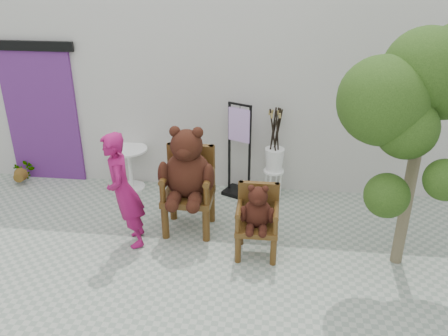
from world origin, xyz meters
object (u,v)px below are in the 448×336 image
chair_small (257,214)px  tree (424,91)px  person (124,191)px  cafe_table (130,164)px  display_stand (239,161)px  chair_big (188,174)px  stool_bucket (274,159)px

chair_small → tree: bearing=-1.0°
chair_small → person: 1.73m
cafe_table → display_stand: size_ratio=0.47×
chair_big → cafe_table: bearing=136.7°
person → chair_big: bearing=102.8°
chair_small → chair_big: bearing=154.1°
chair_big → stool_bucket: chair_big is taller
cafe_table → display_stand: display_stand is taller
chair_big → display_stand: bearing=61.7°
chair_small → cafe_table: 2.67m
chair_small → cafe_table: chair_small is taller
chair_big → display_stand: (0.60, 1.11, -0.27)m
display_stand → stool_bucket: bearing=24.9°
chair_big → cafe_table: 1.67m
chair_small → stool_bucket: (0.17, 1.58, 0.06)m
display_stand → tree: size_ratio=0.51×
display_stand → tree: tree is taller
chair_big → display_stand: size_ratio=1.01×
chair_small → person: size_ratio=0.63×
cafe_table → stool_bucket: 2.33m
person → tree: (3.44, -0.05, 1.44)m
person → display_stand: size_ratio=1.04×
chair_big → chair_small: 1.11m
display_stand → tree: (2.09, -1.61, 1.65)m
cafe_table → tree: 4.56m
person → stool_bucket: size_ratio=1.09×
chair_big → person: 0.88m
person → display_stand: bearing=120.9°
display_stand → stool_bucket: size_ratio=1.04×
tree → person: bearing=179.2°
chair_big → stool_bucket: size_ratio=1.05×
cafe_table → stool_bucket: stool_bucket is taller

